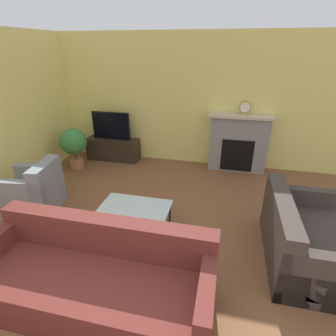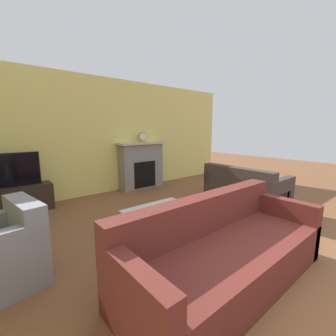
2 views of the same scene
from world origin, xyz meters
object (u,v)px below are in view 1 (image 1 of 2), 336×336
(couch_loveseat, at_px, (303,241))
(potted_plant, at_px, (74,144))
(armchair_by_window, at_px, (34,193))
(couch_sectional, at_px, (96,280))
(coffee_table, at_px, (133,212))
(tv, at_px, (111,126))
(mantel_clock, at_px, (245,108))

(couch_loveseat, xyz_separation_m, potted_plant, (-4.12, 1.84, 0.26))
(couch_loveseat, bearing_deg, armchair_by_window, 86.46)
(couch_sectional, distance_m, couch_loveseat, 2.41)
(armchair_by_window, height_order, coffee_table, armchair_by_window)
(tv, xyz_separation_m, potted_plant, (-0.59, -0.63, -0.25))
(tv, bearing_deg, mantel_clock, 1.90)
(armchair_by_window, xyz_separation_m, potted_plant, (-0.23, 1.59, 0.25))
(armchair_by_window, distance_m, mantel_clock, 4.07)
(tv, height_order, mantel_clock, mantel_clock)
(couch_sectional, xyz_separation_m, coffee_table, (0.02, 1.05, 0.11))
(coffee_table, distance_m, mantel_clock, 3.10)
(armchair_by_window, height_order, mantel_clock, mantel_clock)
(couch_loveseat, distance_m, armchair_by_window, 3.90)
(potted_plant, xyz_separation_m, mantel_clock, (3.41, 0.72, 0.77))
(couch_sectional, bearing_deg, tv, 111.29)
(potted_plant, height_order, mantel_clock, mantel_clock)
(tv, relative_size, couch_sectional, 0.37)
(couch_sectional, distance_m, potted_plant, 3.54)
(coffee_table, bearing_deg, armchair_by_window, 170.87)
(armchair_by_window, bearing_deg, potted_plant, 179.01)
(tv, relative_size, mantel_clock, 3.34)
(tv, relative_size, couch_loveseat, 0.60)
(couch_sectional, bearing_deg, armchair_by_window, 142.68)
(coffee_table, bearing_deg, mantel_clock, 61.39)
(coffee_table, bearing_deg, potted_plant, 136.70)
(couch_sectional, relative_size, couch_loveseat, 1.61)
(tv, bearing_deg, armchair_by_window, -99.24)
(potted_plant, bearing_deg, mantel_clock, 11.94)
(couch_loveseat, relative_size, coffee_table, 1.54)
(couch_sectional, bearing_deg, potted_plant, 123.99)
(coffee_table, bearing_deg, couch_loveseat, 1.15)
(couch_sectional, height_order, couch_loveseat, same)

